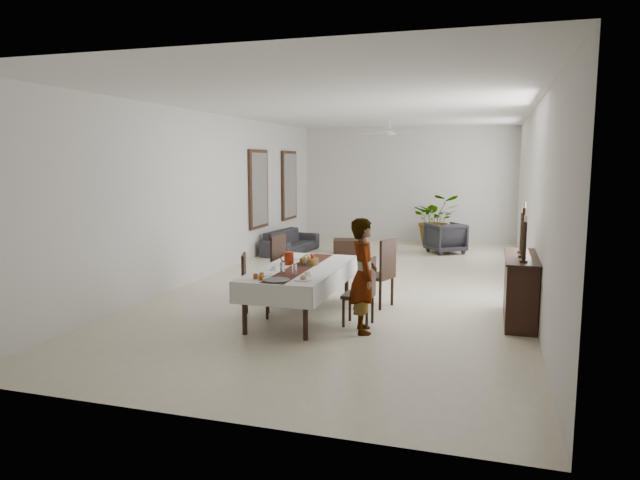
% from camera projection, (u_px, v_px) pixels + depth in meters
% --- Properties ---
extents(floor, '(6.00, 12.00, 0.00)m').
position_uv_depth(floor, '(359.00, 282.00, 10.74)').
color(floor, beige).
rests_on(floor, ground).
extents(ceiling, '(6.00, 12.00, 0.02)m').
position_uv_depth(ceiling, '(360.00, 109.00, 10.29)').
color(ceiling, white).
rests_on(ceiling, wall_back).
extents(wall_back, '(6.00, 0.02, 3.20)m').
position_uv_depth(wall_back, '(407.00, 184.00, 16.20)').
color(wall_back, silver).
rests_on(wall_back, floor).
extents(wall_front, '(6.00, 0.02, 3.20)m').
position_uv_depth(wall_front, '(200.00, 241.00, 4.83)').
color(wall_front, silver).
rests_on(wall_front, floor).
extents(wall_left, '(0.02, 12.00, 3.20)m').
position_uv_depth(wall_left, '(213.00, 194.00, 11.38)').
color(wall_left, silver).
rests_on(wall_left, floor).
extents(wall_right, '(0.02, 12.00, 3.20)m').
position_uv_depth(wall_right, '(532.00, 201.00, 9.64)').
color(wall_right, silver).
rests_on(wall_right, floor).
extents(dining_table_top, '(0.97, 2.30, 0.05)m').
position_uv_depth(dining_table_top, '(301.00, 269.00, 8.33)').
color(dining_table_top, black).
rests_on(dining_table_top, table_leg_fl).
extents(table_leg_fl, '(0.07, 0.07, 0.67)m').
position_uv_depth(table_leg_fl, '(245.00, 310.00, 7.47)').
color(table_leg_fl, black).
rests_on(table_leg_fl, floor).
extents(table_leg_fr, '(0.07, 0.07, 0.67)m').
position_uv_depth(table_leg_fr, '(305.00, 315.00, 7.23)').
color(table_leg_fr, black).
rests_on(table_leg_fr, floor).
extents(table_leg_bl, '(0.07, 0.07, 0.67)m').
position_uv_depth(table_leg_bl, '(298.00, 277.00, 9.53)').
color(table_leg_bl, black).
rests_on(table_leg_bl, floor).
extents(table_leg_br, '(0.07, 0.07, 0.67)m').
position_uv_depth(table_leg_br, '(347.00, 280.00, 9.30)').
color(table_leg_br, black).
rests_on(table_leg_br, floor).
extents(tablecloth_top, '(1.15, 2.47, 0.01)m').
position_uv_depth(tablecloth_top, '(301.00, 267.00, 8.33)').
color(tablecloth_top, silver).
rests_on(tablecloth_top, dining_table_top).
extents(tablecloth_drape_left, '(0.03, 2.47, 0.29)m').
position_uv_depth(tablecloth_drape_left, '(266.00, 275.00, 8.50)').
color(tablecloth_drape_left, white).
rests_on(tablecloth_drape_left, dining_table_top).
extents(tablecloth_drape_right, '(0.03, 2.47, 0.29)m').
position_uv_depth(tablecloth_drape_right, '(338.00, 279.00, 8.19)').
color(tablecloth_drape_right, silver).
rests_on(tablecloth_drape_right, dining_table_top).
extents(tablecloth_drape_near, '(1.13, 0.02, 0.29)m').
position_uv_depth(tablecloth_drape_near, '(270.00, 296.00, 7.18)').
color(tablecloth_drape_near, silver).
rests_on(tablecloth_drape_near, dining_table_top).
extents(tablecloth_drape_far, '(1.13, 0.02, 0.29)m').
position_uv_depth(tablecloth_drape_far, '(324.00, 262.00, 9.51)').
color(tablecloth_drape_far, white).
rests_on(tablecloth_drape_far, dining_table_top).
extents(table_runner, '(0.35, 2.39, 0.00)m').
position_uv_depth(table_runner, '(301.00, 267.00, 8.33)').
color(table_runner, '#502116').
rests_on(table_runner, tablecloth_top).
extents(red_pitcher, '(0.14, 0.14, 0.19)m').
position_uv_depth(red_pitcher, '(289.00, 258.00, 8.52)').
color(red_pitcher, maroon).
rests_on(red_pitcher, tablecloth_top).
extents(pitcher_handle, '(0.11, 0.02, 0.11)m').
position_uv_depth(pitcher_handle, '(284.00, 258.00, 8.54)').
color(pitcher_handle, maroon).
rests_on(pitcher_handle, red_pitcher).
extents(wine_glass_near, '(0.07, 0.07, 0.16)m').
position_uv_depth(wine_glass_near, '(295.00, 270.00, 7.69)').
color(wine_glass_near, white).
rests_on(wine_glass_near, tablecloth_top).
extents(wine_glass_mid, '(0.07, 0.07, 0.16)m').
position_uv_depth(wine_glass_mid, '(282.00, 268.00, 7.84)').
color(wine_glass_mid, white).
rests_on(wine_glass_mid, tablecloth_top).
extents(wine_glass_far, '(0.07, 0.07, 0.16)m').
position_uv_depth(wine_glass_far, '(305.00, 261.00, 8.35)').
color(wine_glass_far, white).
rests_on(wine_glass_far, tablecloth_top).
extents(teacup_right, '(0.09, 0.09, 0.06)m').
position_uv_depth(teacup_right, '(308.00, 274.00, 7.70)').
color(teacup_right, white).
rests_on(teacup_right, saucer_right).
extents(saucer_right, '(0.14, 0.14, 0.01)m').
position_uv_depth(saucer_right, '(308.00, 275.00, 7.70)').
color(saucer_right, white).
rests_on(saucer_right, tablecloth_top).
extents(teacup_left, '(0.09, 0.09, 0.06)m').
position_uv_depth(teacup_left, '(274.00, 268.00, 8.09)').
color(teacup_left, white).
rests_on(teacup_left, saucer_left).
extents(saucer_left, '(0.14, 0.14, 0.01)m').
position_uv_depth(saucer_left, '(274.00, 270.00, 8.09)').
color(saucer_left, white).
rests_on(saucer_left, tablecloth_top).
extents(plate_near_right, '(0.23, 0.23, 0.01)m').
position_uv_depth(plate_near_right, '(303.00, 280.00, 7.42)').
color(plate_near_right, white).
rests_on(plate_near_right, tablecloth_top).
extents(bread_near_right, '(0.09, 0.09, 0.09)m').
position_uv_depth(bread_near_right, '(303.00, 278.00, 7.42)').
color(bread_near_right, tan).
rests_on(bread_near_right, plate_near_right).
extents(plate_near_left, '(0.23, 0.23, 0.01)m').
position_uv_depth(plate_near_left, '(264.00, 275.00, 7.73)').
color(plate_near_left, white).
rests_on(plate_near_left, tablecloth_top).
extents(plate_far_left, '(0.23, 0.23, 0.01)m').
position_uv_depth(plate_far_left, '(293.00, 260.00, 8.91)').
color(plate_far_left, silver).
rests_on(plate_far_left, tablecloth_top).
extents(serving_tray, '(0.34, 0.34, 0.02)m').
position_uv_depth(serving_tray, '(277.00, 280.00, 7.37)').
color(serving_tray, '#424247').
rests_on(serving_tray, tablecloth_top).
extents(jam_jar_a, '(0.06, 0.06, 0.07)m').
position_uv_depth(jam_jar_a, '(261.00, 278.00, 7.40)').
color(jam_jar_a, '#9A5216').
rests_on(jam_jar_a, tablecloth_top).
extents(jam_jar_b, '(0.06, 0.06, 0.07)m').
position_uv_depth(jam_jar_b, '(256.00, 276.00, 7.48)').
color(jam_jar_b, maroon).
rests_on(jam_jar_b, tablecloth_top).
extents(jam_jar_c, '(0.06, 0.06, 0.07)m').
position_uv_depth(jam_jar_c, '(262.00, 275.00, 7.56)').
color(jam_jar_c, '#955F15').
rests_on(jam_jar_c, tablecloth_top).
extents(fruit_basket, '(0.29, 0.29, 0.10)m').
position_uv_depth(fruit_basket, '(309.00, 261.00, 8.53)').
color(fruit_basket, brown).
rests_on(fruit_basket, tablecloth_top).
extents(fruit_red, '(0.09, 0.09, 0.09)m').
position_uv_depth(fruit_red, '(311.00, 256.00, 8.53)').
color(fruit_red, maroon).
rests_on(fruit_red, fruit_basket).
extents(fruit_green, '(0.08, 0.08, 0.08)m').
position_uv_depth(fruit_green, '(307.00, 256.00, 8.56)').
color(fruit_green, '#567B25').
rests_on(fruit_green, fruit_basket).
extents(fruit_yellow, '(0.08, 0.08, 0.08)m').
position_uv_depth(fruit_yellow, '(308.00, 257.00, 8.48)').
color(fruit_yellow, gold).
rests_on(fruit_yellow, fruit_basket).
extents(chair_right_near_seat, '(0.41, 0.41, 0.05)m').
position_uv_depth(chair_right_near_seat, '(358.00, 295.00, 7.88)').
color(chair_right_near_seat, black).
rests_on(chair_right_near_seat, chair_right_near_leg_fl).
extents(chair_right_near_leg_fl, '(0.04, 0.04, 0.40)m').
position_uv_depth(chair_right_near_leg_fl, '(367.00, 315.00, 7.71)').
color(chair_right_near_leg_fl, black).
rests_on(chair_right_near_leg_fl, floor).
extents(chair_right_near_leg_fr, '(0.04, 0.04, 0.40)m').
position_uv_depth(chair_right_near_leg_fr, '(372.00, 309.00, 8.01)').
color(chair_right_near_leg_fr, black).
rests_on(chair_right_near_leg_fr, floor).
extents(chair_right_near_leg_bl, '(0.04, 0.04, 0.40)m').
position_uv_depth(chair_right_near_leg_bl, '(343.00, 313.00, 7.81)').
color(chair_right_near_leg_bl, black).
rests_on(chair_right_near_leg_bl, floor).
extents(chair_right_near_leg_br, '(0.04, 0.04, 0.40)m').
position_uv_depth(chair_right_near_leg_br, '(350.00, 307.00, 8.12)').
color(chair_right_near_leg_br, black).
rests_on(chair_right_near_leg_br, floor).
extents(chair_right_near_back, '(0.05, 0.40, 0.51)m').
position_uv_depth(chair_right_near_back, '(371.00, 277.00, 7.79)').
color(chair_right_near_back, black).
rests_on(chair_right_near_back, chair_right_near_seat).
extents(chair_right_far_seat, '(0.58, 0.58, 0.05)m').
position_uv_depth(chair_right_far_seat, '(376.00, 276.00, 8.92)').
color(chair_right_far_seat, black).
rests_on(chair_right_far_seat, chair_right_far_leg_fl).
extents(chair_right_far_leg_fl, '(0.06, 0.06, 0.45)m').
position_uv_depth(chair_right_far_leg_fl, '(380.00, 296.00, 8.69)').
color(chair_right_far_leg_fl, black).
rests_on(chair_right_far_leg_fl, floor).
extents(chair_right_far_leg_fr, '(0.06, 0.06, 0.45)m').
position_uv_depth(chair_right_far_leg_fr, '(392.00, 291.00, 8.99)').
color(chair_right_far_leg_fr, black).
rests_on(chair_right_far_leg_fr, floor).
extents(chair_right_far_leg_bl, '(0.06, 0.06, 0.45)m').
position_uv_depth(chair_right_far_leg_bl, '(359.00, 292.00, 8.91)').
color(chair_right_far_leg_bl, black).
rests_on(chair_right_far_leg_bl, floor).
extents(chair_right_far_leg_br, '(0.06, 0.06, 0.45)m').
position_uv_depth(chair_right_far_leg_br, '(372.00, 288.00, 9.21)').
color(chair_right_far_leg_br, black).
rests_on(chair_right_far_leg_br, floor).
extents(chair_right_far_back, '(0.19, 0.44, 0.58)m').
position_uv_depth(chair_right_far_back, '(388.00, 258.00, 8.75)').
color(chair_right_far_back, black).
rests_on(chair_right_far_back, chair_right_far_seat).
extents(chair_left_near_seat, '(0.50, 0.50, 0.04)m').
position_uv_depth(chair_left_near_seat, '(256.00, 289.00, 8.32)').
color(chair_left_near_seat, black).
rests_on(chair_left_near_seat, chair_left_near_leg_fl).
extents(chair_left_near_leg_fl, '(0.05, 0.05, 0.39)m').
position_uv_depth(chair_left_near_leg_fl, '(247.00, 301.00, 8.51)').
color(chair_left_near_leg_fl, black).
rests_on(chair_left_near_leg_fl, floor).
extents(chair_left_near_leg_fr, '(0.05, 0.05, 0.39)m').
position_uv_depth(chair_left_near_leg_fr, '(245.00, 306.00, 8.19)').
color(chair_left_near_leg_fr, black).
rests_on(chair_left_near_leg_fr, floor).
extents(chair_left_near_leg_bl, '(0.05, 0.05, 0.39)m').
position_uv_depth(chair_left_near_leg_bl, '(268.00, 301.00, 8.52)').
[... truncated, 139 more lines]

